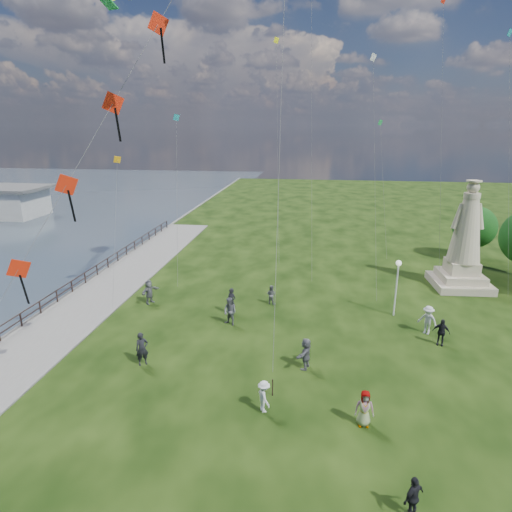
# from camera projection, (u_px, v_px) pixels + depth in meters

# --- Properties ---
(waterfront) EXTENTS (200.00, 200.00, 1.51)m
(waterfront) POSITION_uv_depth(u_px,v_px,m) (47.00, 323.00, 28.49)
(waterfront) COLOR #2D3744
(waterfront) RESTS_ON ground
(statue) EXTENTS (4.45, 4.45, 8.57)m
(statue) POSITION_uv_depth(u_px,v_px,m) (464.00, 248.00, 33.77)
(statue) COLOR #C6B996
(statue) RESTS_ON ground
(lamppost) EXTENTS (0.37, 0.37, 3.96)m
(lamppost) POSITION_uv_depth(u_px,v_px,m) (397.00, 276.00, 28.65)
(lamppost) COLOR silver
(lamppost) RESTS_ON ground
(person_0) EXTENTS (0.82, 0.76, 1.87)m
(person_0) POSITION_uv_depth(u_px,v_px,m) (142.00, 349.00, 23.16)
(person_0) COLOR black
(person_0) RESTS_ON ground
(person_1) EXTENTS (1.07, 0.92, 1.88)m
(person_1) POSITION_uv_depth(u_px,v_px,m) (230.00, 312.00, 27.79)
(person_1) COLOR #595960
(person_1) RESTS_ON ground
(person_2) EXTENTS (0.95, 1.12, 1.54)m
(person_2) POSITION_uv_depth(u_px,v_px,m) (264.00, 396.00, 19.37)
(person_2) COLOR silver
(person_2) RESTS_ON ground
(person_3) EXTENTS (1.01, 0.96, 1.57)m
(person_3) POSITION_uv_depth(u_px,v_px,m) (413.00, 497.00, 14.11)
(person_3) COLOR black
(person_3) RESTS_ON ground
(person_4) EXTENTS (0.84, 0.54, 1.69)m
(person_4) POSITION_uv_depth(u_px,v_px,m) (364.00, 408.00, 18.44)
(person_4) COLOR #595960
(person_4) RESTS_ON ground
(person_5) EXTENTS (1.33, 1.82, 1.81)m
(person_5) POSITION_uv_depth(u_px,v_px,m) (149.00, 292.00, 31.21)
(person_5) COLOR #595960
(person_5) RESTS_ON ground
(person_6) EXTENTS (0.80, 0.67, 1.87)m
(person_6) POSITION_uv_depth(u_px,v_px,m) (231.00, 301.00, 29.42)
(person_6) COLOR black
(person_6) RESTS_ON ground
(person_7) EXTENTS (0.81, 0.64, 1.45)m
(person_7) POSITION_uv_depth(u_px,v_px,m) (271.00, 295.00, 31.15)
(person_7) COLOR #595960
(person_7) RESTS_ON ground
(person_8) EXTENTS (1.33, 1.21, 1.86)m
(person_8) POSITION_uv_depth(u_px,v_px,m) (428.00, 320.00, 26.63)
(person_8) COLOR silver
(person_8) RESTS_ON ground
(person_9) EXTENTS (1.08, 0.78, 1.66)m
(person_9) POSITION_uv_depth(u_px,v_px,m) (441.00, 332.00, 25.27)
(person_9) COLOR black
(person_9) RESTS_ON ground
(person_11) EXTENTS (1.21, 1.77, 1.76)m
(person_11) POSITION_uv_depth(u_px,v_px,m) (306.00, 353.00, 22.81)
(person_11) COLOR #595960
(person_11) RESTS_ON ground
(red_kite_train) EXTENTS (10.43, 9.35, 21.06)m
(red_kite_train) POSITION_uv_depth(u_px,v_px,m) (109.00, 115.00, 19.43)
(red_kite_train) COLOR black
(red_kite_train) RESTS_ON ground
(small_kites) EXTENTS (30.02, 20.34, 24.39)m
(small_kites) POSITION_uv_depth(u_px,v_px,m) (330.00, 107.00, 35.02)
(small_kites) COLOR teal
(small_kites) RESTS_ON ground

